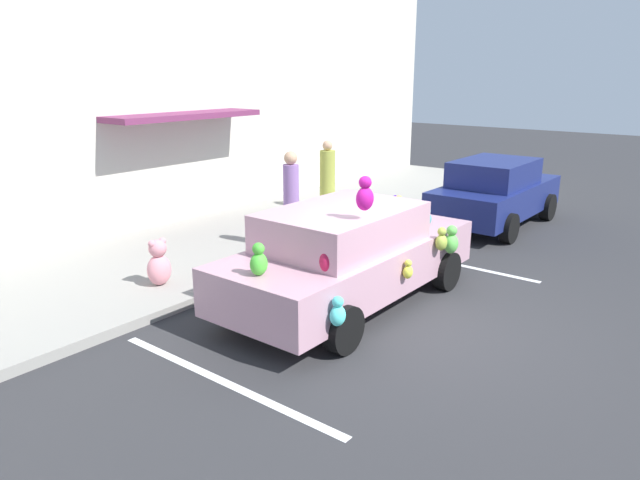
# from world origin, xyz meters

# --- Properties ---
(ground_plane) EXTENTS (60.00, 60.00, 0.00)m
(ground_plane) POSITION_xyz_m (0.00, 0.00, 0.00)
(ground_plane) COLOR #2D2D30
(sidewalk) EXTENTS (24.00, 4.00, 0.15)m
(sidewalk) POSITION_xyz_m (0.00, 5.00, 0.07)
(sidewalk) COLOR gray
(sidewalk) RESTS_ON ground
(storefront_building) EXTENTS (24.00, 1.25, 6.40)m
(storefront_building) POSITION_xyz_m (0.01, 7.14, 3.19)
(storefront_building) COLOR beige
(storefront_building) RESTS_ON ground
(parking_stripe_front) EXTENTS (0.12, 3.60, 0.01)m
(parking_stripe_front) POSITION_xyz_m (2.86, 1.00, 0.00)
(parking_stripe_front) COLOR silver
(parking_stripe_front) RESTS_ON ground
(parking_stripe_rear) EXTENTS (0.12, 3.60, 0.01)m
(parking_stripe_rear) POSITION_xyz_m (-2.76, 1.00, 0.00)
(parking_stripe_rear) COLOR silver
(parking_stripe_rear) RESTS_ON ground
(plush_covered_car) EXTENTS (4.62, 2.15, 2.13)m
(plush_covered_car) POSITION_xyz_m (0.07, 1.24, 0.80)
(plush_covered_car) COLOR #BE8E9F
(plush_covered_car) RESTS_ON ground
(parked_sedan_behind) EXTENTS (4.04, 1.88, 1.54)m
(parked_sedan_behind) POSITION_xyz_m (6.04, 1.37, 0.79)
(parked_sedan_behind) COLOR navy
(parked_sedan_behind) RESTS_ON ground
(teddy_bear_on_sidewalk) EXTENTS (0.40, 0.34, 0.77)m
(teddy_bear_on_sidewalk) POSITION_xyz_m (-1.47, 3.87, 0.51)
(teddy_bear_on_sidewalk) COLOR pink
(teddy_bear_on_sidewalk) RESTS_ON sidewalk
(pedestrian_near_shopfront) EXTENTS (0.38, 0.38, 1.70)m
(pedestrian_near_shopfront) POSITION_xyz_m (4.49, 5.05, 0.93)
(pedestrian_near_shopfront) COLOR #9FA641
(pedestrian_near_shopfront) RESTS_ON sidewalk
(pedestrian_walking_past) EXTENTS (0.30, 0.30, 1.88)m
(pedestrian_walking_past) POSITION_xyz_m (1.39, 3.54, 1.06)
(pedestrian_walking_past) COLOR #8F69AE
(pedestrian_walking_past) RESTS_ON sidewalk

